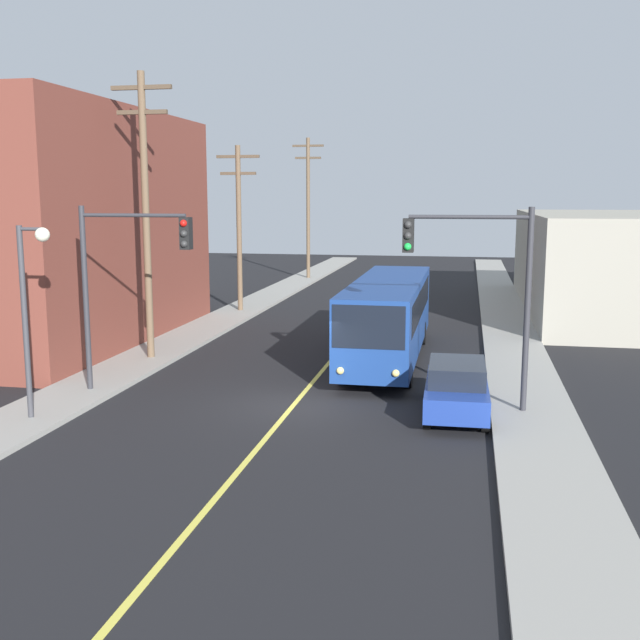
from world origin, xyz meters
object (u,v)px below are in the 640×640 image
utility_pole_near (146,204)px  city_bus (388,315)px  utility_pole_mid (239,220)px  parked_car_blue (457,388)px  utility_pole_far (308,202)px  traffic_signal_left_corner (128,264)px  street_lamp_left (30,294)px  traffic_signal_right_corner (475,270)px

utility_pole_near → city_bus: bearing=11.5°
utility_pole_mid → parked_car_blue: bearing=-56.0°
utility_pole_far → traffic_signal_left_corner: size_ratio=1.77×
parked_car_blue → street_lamp_left: street_lamp_left is taller
utility_pole_near → parked_car_blue: bearing=-24.2°
city_bus → traffic_signal_right_corner: size_ratio=2.03×
utility_pole_mid → traffic_signal_right_corner: 21.74m
parked_car_blue → utility_pole_mid: bearing=124.0°
traffic_signal_left_corner → utility_pole_far: bearing=92.5°
traffic_signal_right_corner → utility_pole_near: bearing=158.0°
city_bus → parked_car_blue: 7.85m
city_bus → utility_pole_mid: utility_pole_mid is taller
traffic_signal_right_corner → street_lamp_left: size_ratio=1.09×
utility_pole_near → traffic_signal_right_corner: utility_pole_near is taller
city_bus → parked_car_blue: bearing=-69.0°
city_bus → utility_pole_near: 10.34m
street_lamp_left → utility_pole_near: bearing=91.3°
city_bus → utility_pole_far: utility_pole_far is taller
city_bus → traffic_signal_left_corner: (-7.61, -6.98, 2.49)m
utility_pole_near → utility_pole_far: utility_pole_near is taller
parked_car_blue → utility_pole_near: size_ratio=0.41×
city_bus → traffic_signal_right_corner: 7.99m
street_lamp_left → traffic_signal_left_corner: bearing=66.9°
city_bus → utility_pole_far: 29.79m
parked_car_blue → utility_pole_near: utility_pole_near is taller
utility_pole_mid → traffic_signal_left_corner: bearing=-84.3°
traffic_signal_right_corner → traffic_signal_left_corner: bearing=-179.5°
traffic_signal_right_corner → street_lamp_left: 12.72m
city_bus → traffic_signal_left_corner: traffic_signal_left_corner is taller
traffic_signal_right_corner → parked_car_blue: bearing=-136.8°
parked_car_blue → street_lamp_left: size_ratio=0.81×
parked_car_blue → utility_pole_mid: 22.23m
utility_pole_near → street_lamp_left: bearing=-88.7°
utility_pole_near → traffic_signal_left_corner: (1.60, -5.11, -1.82)m
city_bus → parked_car_blue: size_ratio=2.75×
utility_pole_mid → street_lamp_left: bearing=-89.0°
parked_car_blue → traffic_signal_left_corner: traffic_signal_left_corner is taller
utility_pole_far → traffic_signal_right_corner: utility_pole_far is taller
parked_car_blue → traffic_signal_left_corner: (-10.40, 0.29, 3.46)m
city_bus → traffic_signal_right_corner: bearing=-65.0°
utility_pole_mid → street_lamp_left: size_ratio=1.64×
utility_pole_far → traffic_signal_left_corner: (1.53, -35.04, -1.68)m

